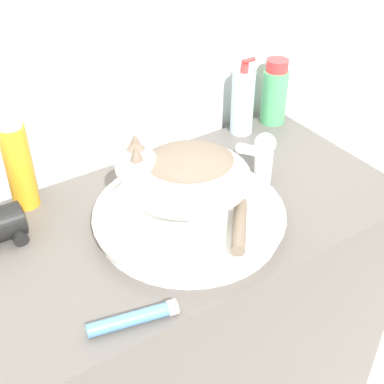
# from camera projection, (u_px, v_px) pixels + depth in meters

# --- Properties ---
(wall_back) EXTENTS (8.00, 0.05, 2.40)m
(wall_back) POSITION_uv_depth(u_px,v_px,m) (112.00, 20.00, 1.23)
(wall_back) COLOR silver
(wall_back) RESTS_ON ground_plane
(vanity_counter) EXTENTS (0.99, 0.53, 0.85)m
(vanity_counter) POSITION_uv_depth(u_px,v_px,m) (189.00, 332.00, 1.47)
(vanity_counter) COLOR #56514C
(vanity_counter) RESTS_ON ground_plane
(sink_basin) EXTENTS (0.42, 0.42, 0.04)m
(sink_basin) POSITION_uv_depth(u_px,v_px,m) (189.00, 215.00, 1.17)
(sink_basin) COLOR white
(sink_basin) RESTS_ON vanity_counter
(cat) EXTENTS (0.32, 0.34, 0.18)m
(cat) POSITION_uv_depth(u_px,v_px,m) (185.00, 176.00, 1.11)
(cat) COLOR silver
(cat) RESTS_ON sink_basin
(faucet) EXTENTS (0.12, 0.05, 0.14)m
(faucet) POSITION_uv_depth(u_px,v_px,m) (262.00, 155.00, 1.27)
(faucet) COLOR silver
(faucet) RESTS_ON vanity_counter
(mouthwash_bottle) EXTENTS (0.07, 0.07, 0.19)m
(mouthwash_bottle) POSITION_uv_depth(u_px,v_px,m) (275.00, 93.00, 1.51)
(mouthwash_bottle) COLOR #4CA366
(mouthwash_bottle) RESTS_ON vanity_counter
(shampoo_bottle_tall) EXTENTS (0.06, 0.06, 0.23)m
(shampoo_bottle_tall) POSITION_uv_depth(u_px,v_px,m) (18.00, 164.00, 1.17)
(shampoo_bottle_tall) COLOR orange
(shampoo_bottle_tall) RESTS_ON vanity_counter
(soap_pump_bottle) EXTENTS (0.06, 0.06, 0.21)m
(soap_pump_bottle) POSITION_uv_depth(u_px,v_px,m) (243.00, 102.00, 1.46)
(soap_pump_bottle) COLOR silver
(soap_pump_bottle) RESTS_ON vanity_counter
(cream_tube) EXTENTS (0.17, 0.06, 0.03)m
(cream_tube) POSITION_uv_depth(u_px,v_px,m) (134.00, 318.00, 0.95)
(cream_tube) COLOR #4C7FB2
(cream_tube) RESTS_ON vanity_counter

